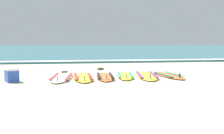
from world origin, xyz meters
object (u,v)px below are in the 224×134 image
Objects in this scene: surfboard_2 at (105,77)px; surfboard_3 at (125,76)px; surfboard_5 at (168,75)px; surfboard_0 at (62,77)px; surfboard_4 at (146,75)px; cooler_box at (12,75)px; surfboard_1 at (83,77)px.

surfboard_3 is (0.65, 0.10, -0.00)m from surfboard_2.
surfboard_2 is 1.02× the size of surfboard_5.
surfboard_4 is at bearing 0.60° from surfboard_0.
cooler_box is (-3.27, -0.55, 0.16)m from surfboard_3.
surfboard_1 and surfboard_2 have the same top height.
surfboard_0 is 0.97× the size of surfboard_4.
surfboard_1 is at bearing -174.13° from surfboard_3.
surfboard_5 is (1.37, -0.05, -0.00)m from surfboard_3.
surfboard_1 is 1.32m from surfboard_3.
surfboard_4 is at bearing 7.44° from cooler_box.
surfboard_4 is 0.71m from surfboard_5.
cooler_box is at bearing -172.56° from surfboard_4.
surfboard_3 and surfboard_4 have the same top height.
surfboard_0 is at bearing -179.84° from surfboard_5.
surfboard_2 is (1.29, -0.04, 0.00)m from surfboard_0.
surfboard_1 is at bearing -177.11° from surfboard_4.
cooler_box reaches higher than surfboard_0.
surfboard_0 is 1.94m from surfboard_3.
surfboard_1 is at bearing -176.75° from surfboard_2.
cooler_box is (-1.33, -0.49, 0.16)m from surfboard_0.
surfboard_1 is 0.67m from surfboard_2.
surfboard_2 and surfboard_4 have the same top height.
cooler_box is at bearing -168.05° from surfboard_1.
surfboard_3 and surfboard_5 have the same top height.
surfboard_1 is 1.98m from surfboard_4.
cooler_box reaches higher than surfboard_4.
surfboard_3 is at bearing 5.87° from surfboard_1.
surfboard_0 is at bearing 178.44° from surfboard_2.
surfboard_4 is at bearing 2.71° from surfboard_2.
surfboard_5 is (3.31, 0.01, 0.00)m from surfboard_0.
surfboard_2 is at bearing -171.45° from surfboard_3.
surfboard_4 is (1.98, 0.10, -0.00)m from surfboard_1.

